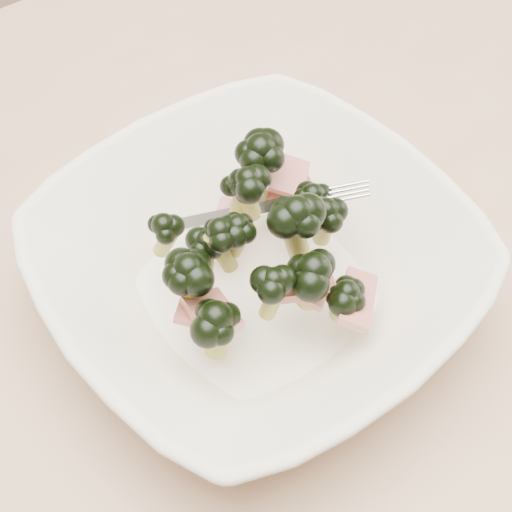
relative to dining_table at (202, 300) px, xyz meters
name	(u,v)px	position (x,y,z in m)	size (l,w,h in m)	color
ground	(226,511)	(0.00, 0.00, -0.65)	(4.00, 4.00, 0.00)	tan
dining_table	(202,300)	(0.00, 0.00, 0.00)	(1.20, 0.80, 0.75)	tan
broccoli_dish	(256,263)	(0.01, -0.08, 0.14)	(0.32, 0.32, 0.12)	beige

